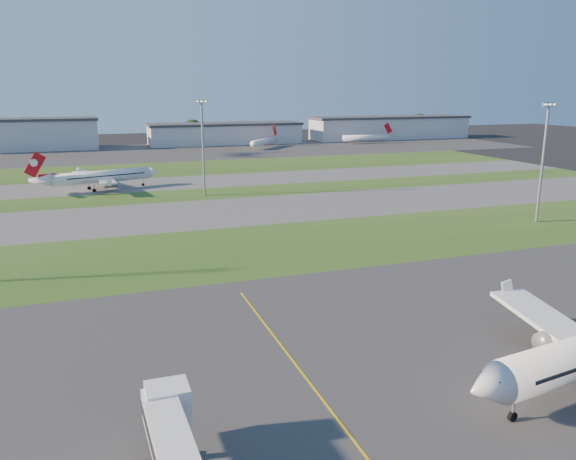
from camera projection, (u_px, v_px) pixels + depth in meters
name	position (u px, v px, depth m)	size (l,w,h in m)	color
ground	(271.00, 409.00, 51.38)	(700.00, 700.00, 0.00)	black
apron_near	(271.00, 409.00, 51.38)	(300.00, 70.00, 0.01)	#333335
grass_strip_a	(182.00, 255.00, 98.99)	(300.00, 34.00, 0.01)	#274B19
taxiway_a	(160.00, 217.00, 129.21)	(300.00, 32.00, 0.01)	#515154
grass_strip_b	(149.00, 197.00, 152.10)	(300.00, 18.00, 0.01)	#274B19
taxiway_b	(141.00, 185.00, 172.24)	(300.00, 26.00, 0.01)	#515154
grass_strip_c	(133.00, 171.00, 202.46)	(300.00, 40.00, 0.01)	#274B19
apron_far	(123.00, 153.00, 257.40)	(400.00, 80.00, 0.01)	#333335
yellow_line	(322.00, 399.00, 52.98)	(0.25, 60.00, 0.02)	gold
airliner_taxiing	(101.00, 177.00, 162.53)	(34.01, 28.60, 10.89)	white
mini_jet_near	(264.00, 141.00, 280.07)	(20.36, 22.48, 9.48)	white
mini_jet_far	(366.00, 138.00, 303.19)	(28.64, 4.84, 9.48)	white
light_mast_centre	(203.00, 141.00, 151.47)	(3.20, 0.70, 25.80)	gray
light_mast_east	(543.00, 155.00, 120.37)	(3.20, 0.70, 25.80)	gray
hangar_west	(21.00, 134.00, 268.60)	(71.40, 23.00, 15.20)	#ADB0B6
hangar_east	(225.00, 133.00, 301.11)	(81.60, 23.00, 11.20)	#ADB0B6
hangar_far_east	(390.00, 127.00, 332.89)	(96.90, 23.00, 13.20)	#ADB0B6
tree_mid_west	(77.00, 135.00, 287.12)	(9.90, 9.90, 10.80)	black
tree_mid_east	(193.00, 130.00, 308.84)	(11.55, 11.55, 12.60)	black
tree_east	(320.00, 128.00, 331.18)	(10.45, 10.45, 11.40)	black
tree_far_east	(419.00, 124.00, 356.95)	(12.65, 12.65, 13.80)	black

